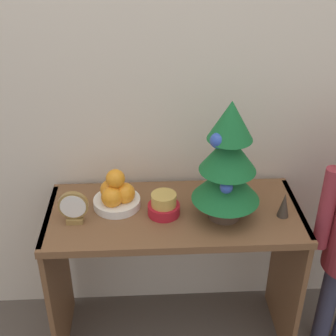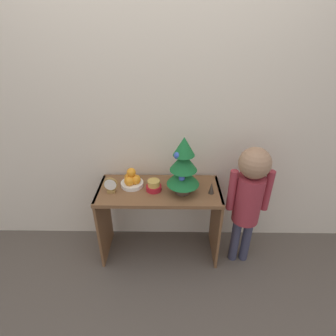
% 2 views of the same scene
% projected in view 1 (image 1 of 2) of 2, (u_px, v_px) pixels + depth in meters
% --- Properties ---
extents(back_wall, '(7.00, 0.05, 2.50)m').
position_uv_depth(back_wall, '(171.00, 48.00, 1.75)').
color(back_wall, beige).
rests_on(back_wall, ground_plane).
extents(console_table, '(0.99, 0.44, 0.69)m').
position_uv_depth(console_table, '(174.00, 245.00, 1.89)').
color(console_table, brown).
rests_on(console_table, ground_plane).
extents(mini_tree, '(0.25, 0.25, 0.47)m').
position_uv_depth(mini_tree, '(228.00, 163.00, 1.67)').
color(mini_tree, '#4C3828').
rests_on(mini_tree, console_table).
extents(fruit_bowl, '(0.18, 0.18, 0.16)m').
position_uv_depth(fruit_bowl, '(116.00, 195.00, 1.81)').
color(fruit_bowl, silver).
rests_on(fruit_bowl, console_table).
extents(singing_bowl, '(0.12, 0.12, 0.09)m').
position_uv_depth(singing_bowl, '(164.00, 205.00, 1.78)').
color(singing_bowl, '#AD1923').
rests_on(singing_bowl, console_table).
extents(desk_clock, '(0.11, 0.04, 0.13)m').
position_uv_depth(desk_clock, '(74.00, 208.00, 1.72)').
color(desk_clock, olive).
rests_on(desk_clock, console_table).
extents(figurine, '(0.05, 0.05, 0.10)m').
position_uv_depth(figurine, '(284.00, 205.00, 1.76)').
color(figurine, '#382D23').
rests_on(figurine, console_table).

